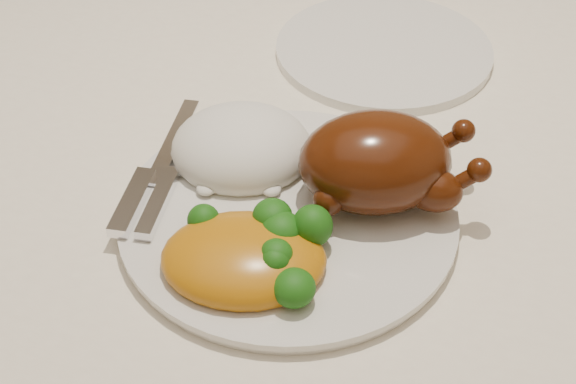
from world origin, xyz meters
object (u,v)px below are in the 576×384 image
(dinner_plate, at_px, (288,216))
(roast_chicken, at_px, (379,162))
(dining_table, at_px, (203,191))
(side_plate, at_px, (384,50))

(dinner_plate, xyz_separation_m, roast_chicken, (0.06, 0.04, 0.04))
(dinner_plate, bearing_deg, roast_chicken, 29.18)
(dinner_plate, distance_m, roast_chicken, 0.09)
(roast_chicken, bearing_deg, dinner_plate, -171.52)
(dining_table, xyz_separation_m, side_plate, (0.15, 0.15, 0.11))
(dining_table, xyz_separation_m, dinner_plate, (0.13, -0.12, 0.11))
(dining_table, relative_size, roast_chicken, 9.85)
(dinner_plate, height_order, side_plate, dinner_plate)
(dinner_plate, height_order, roast_chicken, roast_chicken)
(dining_table, relative_size, dinner_plate, 5.98)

